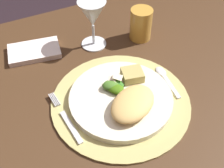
# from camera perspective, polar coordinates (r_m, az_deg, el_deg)

# --- Properties ---
(dining_table) EXTENTS (1.49, 0.81, 0.74)m
(dining_table) POSITION_cam_1_polar(r_m,az_deg,el_deg) (0.89, 0.70, -5.42)
(dining_table) COLOR #462D19
(dining_table) RESTS_ON ground
(placemat) EXTENTS (0.35, 0.35, 0.01)m
(placemat) POSITION_cam_1_polar(r_m,az_deg,el_deg) (0.73, 1.72, -3.47)
(placemat) COLOR tan
(placemat) RESTS_ON dining_table
(dinner_plate) EXTENTS (0.26, 0.26, 0.02)m
(dinner_plate) POSITION_cam_1_polar(r_m,az_deg,el_deg) (0.72, 1.74, -2.88)
(dinner_plate) COLOR silver
(dinner_plate) RESTS_ON placemat
(pasta_serving) EXTENTS (0.16, 0.14, 0.03)m
(pasta_serving) POSITION_cam_1_polar(r_m,az_deg,el_deg) (0.68, 4.10, -3.81)
(pasta_serving) COLOR #ECBD6A
(pasta_serving) RESTS_ON dinner_plate
(salad_greens) EXTENTS (0.06, 0.06, 0.03)m
(salad_greens) POSITION_cam_1_polar(r_m,az_deg,el_deg) (0.73, 0.39, -0.32)
(salad_greens) COLOR #407011
(salad_greens) RESTS_ON dinner_plate
(bread_piece) EXTENTS (0.06, 0.06, 0.02)m
(bread_piece) POSITION_cam_1_polar(r_m,az_deg,el_deg) (0.75, 4.02, 1.82)
(bread_piece) COLOR tan
(bread_piece) RESTS_ON dinner_plate
(fork) EXTENTS (0.03, 0.17, 0.00)m
(fork) POSITION_cam_1_polar(r_m,az_deg,el_deg) (0.70, -8.91, -6.91)
(fork) COLOR silver
(fork) RESTS_ON placemat
(spoon) EXTENTS (0.03, 0.12, 0.01)m
(spoon) POSITION_cam_1_polar(r_m,az_deg,el_deg) (0.80, 10.28, 1.44)
(spoon) COLOR silver
(spoon) RESTS_ON placemat
(napkin) EXTENTS (0.16, 0.11, 0.02)m
(napkin) POSITION_cam_1_polar(r_m,az_deg,el_deg) (0.89, -15.02, 6.25)
(napkin) COLOR white
(napkin) RESTS_ON dining_table
(wine_glass) EXTENTS (0.08, 0.08, 0.15)m
(wine_glass) POSITION_cam_1_polar(r_m,az_deg,el_deg) (0.84, -3.88, 13.29)
(wine_glass) COLOR silver
(wine_glass) RESTS_ON dining_table
(amber_tumbler) EXTENTS (0.07, 0.07, 0.10)m
(amber_tumbler) POSITION_cam_1_polar(r_m,az_deg,el_deg) (0.91, 5.69, 11.63)
(amber_tumbler) COLOR gold
(amber_tumbler) RESTS_ON dining_table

